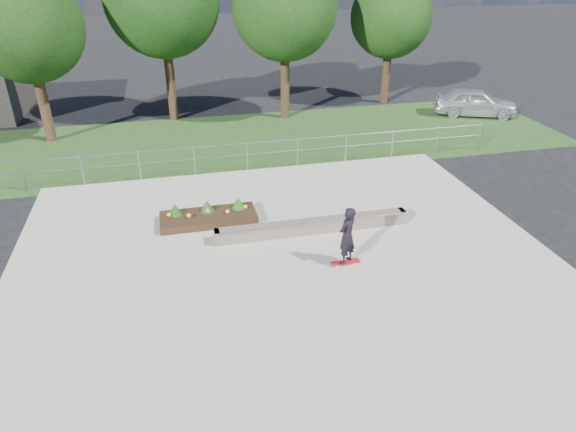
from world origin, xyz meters
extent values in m
plane|color=black|center=(0.00, 0.00, 0.00)|extent=(120.00, 120.00, 0.00)
cube|color=#24451B|center=(0.00, 11.00, 0.01)|extent=(30.00, 8.00, 0.02)
cube|color=#AEA99A|center=(0.00, 0.00, 0.03)|extent=(15.00, 15.00, 0.06)
cylinder|color=gray|center=(-8.00, 7.50, 0.60)|extent=(0.06, 0.06, 1.20)
cylinder|color=gray|center=(-6.00, 7.50, 0.60)|extent=(0.06, 0.06, 1.20)
cylinder|color=gray|center=(-4.00, 7.50, 0.60)|extent=(0.06, 0.06, 1.20)
cylinder|color=gray|center=(-2.00, 7.50, 0.60)|extent=(0.06, 0.06, 1.20)
cylinder|color=gray|center=(0.00, 7.50, 0.60)|extent=(0.06, 0.06, 1.20)
cylinder|color=gray|center=(2.00, 7.50, 0.60)|extent=(0.06, 0.06, 1.20)
cylinder|color=gray|center=(4.00, 7.50, 0.60)|extent=(0.06, 0.06, 1.20)
cylinder|color=gray|center=(6.00, 7.50, 0.60)|extent=(0.06, 0.06, 1.20)
cylinder|color=#94979C|center=(8.00, 7.50, 0.60)|extent=(0.06, 0.06, 1.20)
cylinder|color=#999BA1|center=(10.00, 7.50, 0.60)|extent=(0.06, 0.06, 1.20)
cylinder|color=gray|center=(0.00, 7.50, 1.15)|extent=(20.00, 0.04, 0.04)
cylinder|color=gray|center=(0.00, 7.50, 0.70)|extent=(20.00, 0.04, 0.04)
cylinder|color=#362115|center=(-8.00, 13.00, 1.46)|extent=(0.44, 0.44, 2.93)
sphere|color=black|center=(-8.00, 13.00, 4.88)|extent=(4.55, 4.55, 4.55)
cylinder|color=black|center=(-2.50, 15.00, 1.69)|extent=(0.44, 0.44, 3.38)
cylinder|color=black|center=(3.00, 14.00, 1.57)|extent=(0.44, 0.44, 3.15)
sphere|color=black|center=(3.00, 14.00, 5.25)|extent=(4.90, 4.90, 4.90)
cylinder|color=black|center=(9.00, 15.50, 1.35)|extent=(0.44, 0.44, 2.70)
sphere|color=black|center=(9.00, 15.50, 4.50)|extent=(4.20, 4.20, 4.20)
cube|color=brown|center=(1.15, 2.23, 0.26)|extent=(6.00, 0.40, 0.40)
cylinder|color=#989CA1|center=(1.15, 2.03, 0.46)|extent=(6.00, 0.06, 0.06)
cube|color=brown|center=(-1.75, 2.23, 0.26)|extent=(0.15, 0.42, 0.40)
cube|color=brown|center=(4.05, 2.23, 0.26)|extent=(0.15, 0.42, 0.40)
cube|color=black|center=(-1.87, 3.63, 0.18)|extent=(3.00, 1.20, 0.25)
sphere|color=yellow|center=(-3.07, 3.73, 0.39)|extent=(0.14, 0.14, 0.14)
sphere|color=yellow|center=(-2.47, 3.53, 0.39)|extent=(0.14, 0.14, 0.14)
sphere|color=yellow|center=(-1.87, 3.73, 0.39)|extent=(0.14, 0.14, 0.14)
sphere|color=yellow|center=(-1.27, 3.53, 0.39)|extent=(0.14, 0.14, 0.14)
sphere|color=yellow|center=(-0.67, 3.73, 0.39)|extent=(0.14, 0.14, 0.14)
cone|color=#1A4112|center=(-2.87, 3.88, 0.49)|extent=(0.44, 0.44, 0.36)
cone|color=#1B4714|center=(-1.87, 3.88, 0.49)|extent=(0.44, 0.44, 0.36)
cone|color=#1D4E16|center=(-0.87, 3.88, 0.49)|extent=(0.44, 0.44, 0.36)
cylinder|color=white|center=(1.27, 0.21, 0.09)|extent=(0.05, 0.03, 0.05)
cylinder|color=silver|center=(1.27, 0.39, 0.09)|extent=(0.05, 0.03, 0.05)
cylinder|color=silver|center=(1.79, 0.21, 0.09)|extent=(0.05, 0.03, 0.05)
cylinder|color=silver|center=(1.79, 0.39, 0.09)|extent=(0.05, 0.03, 0.05)
cylinder|color=#ABABB1|center=(1.27, 0.30, 0.11)|extent=(0.02, 0.18, 0.02)
cylinder|color=#97969B|center=(1.79, 0.30, 0.11)|extent=(0.02, 0.18, 0.02)
cube|color=red|center=(1.53, 0.30, 0.13)|extent=(0.80, 0.21, 0.02)
imported|color=black|center=(1.53, 0.30, 0.97)|extent=(0.72, 0.68, 1.65)
imported|color=silver|center=(12.55, 12.14, 0.70)|extent=(4.41, 3.09, 1.39)
camera|label=1|loc=(-2.71, -10.82, 7.81)|focal=32.00mm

